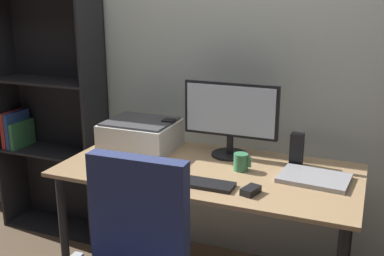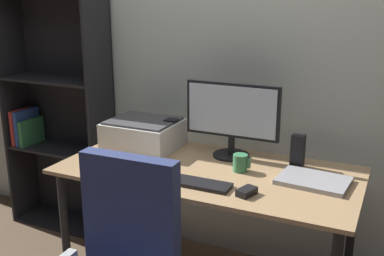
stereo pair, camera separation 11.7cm
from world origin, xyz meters
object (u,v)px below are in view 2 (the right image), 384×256
Objects in this scene: speaker_right at (298,151)px; bookshelf at (58,115)px; keyboard at (200,184)px; laptop at (313,181)px; printer at (144,133)px; coffee_mug at (240,163)px; mouse at (247,192)px; speaker_left at (171,134)px; monitor at (232,115)px; desk at (208,184)px.

bookshelf is at bearing 174.88° from speaker_right.
speaker_right reaches higher than keyboard.
printer is (-1.00, 0.13, 0.07)m from laptop.
speaker_right is (0.24, 0.18, 0.04)m from coffee_mug.
mouse is at bearing -65.07° from coffee_mug.
speaker_left is 0.96m from bookshelf.
mouse is 0.24× the size of printer.
speaker_left is at bearing 130.61° from keyboard.
monitor is at bearing 135.26° from mouse.
speaker_left reaches higher than laptop.
laptop is 1.82m from bookshelf.
bookshelf is at bearing 165.90° from printer.
monitor is 1.29× the size of printer.
laptop reaches higher than desk.
monitor reaches higher than mouse.
mouse is 0.56× the size of speaker_left.
laptop reaches higher than keyboard.
keyboard is at bearing -49.19° from speaker_left.
printer is (-0.52, -0.06, -0.15)m from monitor.
monitor reaches higher than laptop.
speaker_left is at bearing 160.92° from mouse.
keyboard is (0.05, -0.21, 0.09)m from desk.
speaker_left is at bearing 173.13° from laptop.
monitor is 0.49m from keyboard.
coffee_mug is 0.51m from speaker_left.
laptop is at bearing -10.33° from bookshelf.
desk is 2.90× the size of monitor.
mouse is 0.36m from laptop.
monitor is 1.62× the size of laptop.
bookshelf is at bearing 176.33° from mouse.
laptop is (0.48, -0.18, -0.22)m from monitor.
mouse is at bearing -38.49° from desk.
coffee_mug reaches higher than laptop.
desk is at bearing -170.40° from laptop.
printer reaches higher than desk.
speaker_left reaches higher than coffee_mug.
monitor is 5.39× the size of mouse.
bookshelf reaches higher than printer.
speaker_left reaches higher than printer.
speaker_right is at bearing -5.12° from bookshelf.
monitor is 3.05× the size of speaker_left.
printer reaches higher than coffee_mug.
mouse is at bearing -36.26° from speaker_left.
bookshelf reaches higher than speaker_left.
monitor reaches higher than desk.
coffee_mug is at bearing 13.49° from desk.
keyboard is at bearing -23.73° from bookshelf.
keyboard is 0.65m from printer.
desk is 0.24m from keyboard.
keyboard is 0.72× the size of printer.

